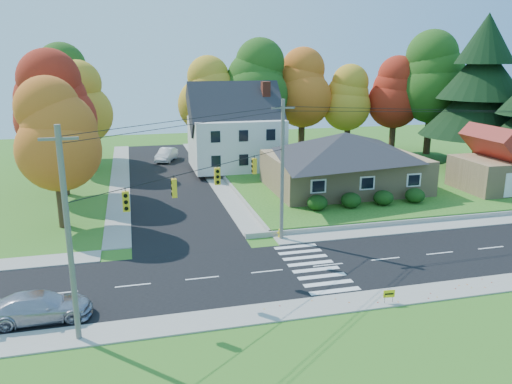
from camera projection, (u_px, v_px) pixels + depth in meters
ground at (328, 265)px, 31.48m from camera, size 120.00×120.00×0.00m
road_main at (328, 265)px, 31.47m from camera, size 90.00×8.00×0.02m
road_cross at (168, 179)px, 53.92m from camera, size 8.00×44.00×0.02m
sidewalk_north at (302, 238)px, 36.15m from camera, size 90.00×2.00×0.08m
sidewalk_south at (363, 301)px, 26.79m from camera, size 90.00×2.00×0.08m
lawn at (366, 176)px, 54.15m from camera, size 30.00×30.00×0.50m
ranch_house at (344, 160)px, 47.50m from camera, size 14.60×10.60×5.40m
colonial_house at (236, 132)px, 56.51m from camera, size 10.40×8.40×9.60m
garage at (498, 165)px, 47.17m from camera, size 7.30×6.30×4.60m
hedge_row at (367, 199)px, 42.13m from camera, size 10.70×1.70×1.27m
traffic_infrastructure at (321, 181)px, 31.37m from camera, size 38.10×10.66×10.00m
tree_lot_0 at (209, 95)px, 60.68m from camera, size 6.72×6.72×12.51m
tree_lot_1 at (259, 84)px, 60.82m from camera, size 7.84×7.84×14.60m
tree_lot_2 at (303, 88)px, 63.34m from camera, size 7.28×7.28×13.56m
tree_lot_3 at (349, 98)px, 64.17m from camera, size 6.16×6.16×11.47m
tree_lot_4 at (395, 93)px, 64.48m from camera, size 6.72×6.72×12.51m
tree_lot_5 at (433, 77)px, 63.05m from camera, size 8.40×8.40×15.64m
conifer_east_a at (481, 88)px, 56.02m from camera, size 12.80×12.80×16.96m
tree_west_0 at (55, 135)px, 36.83m from camera, size 6.16×6.16×11.47m
tree_west_1 at (56, 105)px, 45.62m from camera, size 7.28×7.28×13.56m
tree_west_2 at (78, 103)px, 55.38m from camera, size 6.72×6.72×12.51m
tree_west_3 at (66, 87)px, 62.06m from camera, size 7.84×7.84×14.60m
silver_sedan at (40, 307)px, 24.68m from camera, size 4.97×2.04×1.44m
white_car at (166, 155)px, 63.14m from camera, size 3.30×5.12×1.59m
fire_hydrant at (280, 233)px, 36.18m from camera, size 0.41×0.32×0.71m
yard_sign at (389, 294)px, 26.39m from camera, size 0.64×0.10×0.80m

